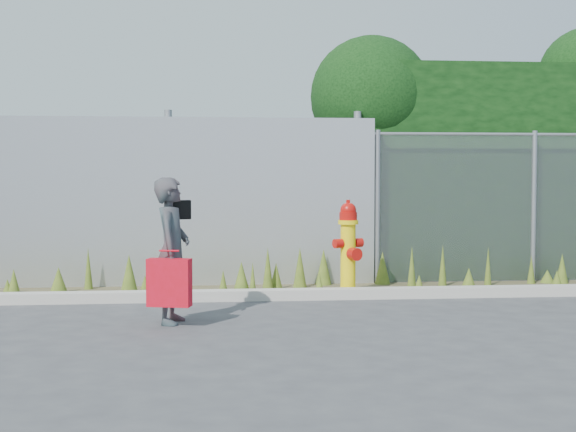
# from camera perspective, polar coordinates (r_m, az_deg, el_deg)

# --- Properties ---
(ground) EXTENTS (80.00, 80.00, 0.00)m
(ground) POSITION_cam_1_polar(r_m,az_deg,el_deg) (7.68, 3.28, -8.01)
(ground) COLOR #3C3D3F
(ground) RESTS_ON ground
(curb) EXTENTS (16.00, 0.22, 0.12)m
(curb) POSITION_cam_1_polar(r_m,az_deg,el_deg) (9.43, 1.58, -5.58)
(curb) COLOR #A7A197
(curb) RESTS_ON ground
(weed_strip) EXTENTS (16.00, 1.20, 0.55)m
(weed_strip) POSITION_cam_1_polar(r_m,az_deg,el_deg) (10.01, -0.15, -4.59)
(weed_strip) COLOR #463E28
(weed_strip) RESTS_ON ground
(corrugated_fence) EXTENTS (8.50, 0.21, 2.30)m
(corrugated_fence) POSITION_cam_1_polar(r_m,az_deg,el_deg) (10.67, -16.83, 0.92)
(corrugated_fence) COLOR #B7B8BE
(corrugated_fence) RESTS_ON ground
(fire_hydrant) EXTENTS (0.39, 0.35, 1.16)m
(fire_hydrant) POSITION_cam_1_polar(r_m,az_deg,el_deg) (9.73, 4.30, -2.35)
(fire_hydrant) COLOR yellow
(fire_hydrant) RESTS_ON ground
(woman) EXTENTS (0.43, 0.57, 1.43)m
(woman) POSITION_cam_1_polar(r_m,az_deg,el_deg) (7.94, -8.26, -2.45)
(woman) COLOR #0F5B5F
(woman) RESTS_ON ground
(red_tote_bag) EXTENTS (0.41, 0.15, 0.54)m
(red_tote_bag) POSITION_cam_1_polar(r_m,az_deg,el_deg) (7.73, -8.44, -4.70)
(red_tote_bag) COLOR red
(black_shoulder_bag) EXTENTS (0.25, 0.11, 0.19)m
(black_shoulder_bag) POSITION_cam_1_polar(r_m,az_deg,el_deg) (8.05, -7.86, 0.44)
(black_shoulder_bag) COLOR black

